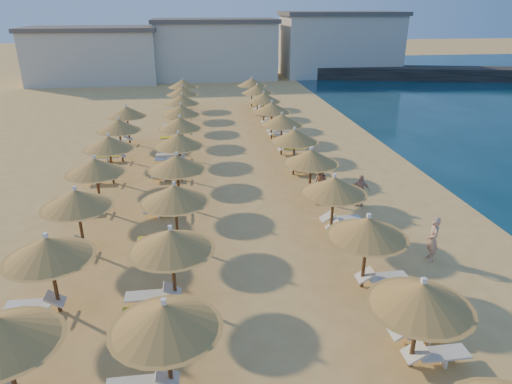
{
  "coord_description": "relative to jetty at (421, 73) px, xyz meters",
  "views": [
    {
      "loc": [
        -2.97,
        -14.54,
        9.05
      ],
      "look_at": [
        -0.44,
        4.0,
        1.3
      ],
      "focal_mm": 32.0,
      "sensor_mm": 36.0,
      "label": 1
    }
  ],
  "objects": [
    {
      "name": "ground",
      "position": [
        -26.18,
        -42.06,
        -0.75
      ],
      "size": [
        220.0,
        220.0,
        0.0
      ],
      "primitive_type": "plane",
      "color": "#E4B064",
      "rests_on": "ground"
    },
    {
      "name": "jetty",
      "position": [
        0.0,
        0.0,
        0.0
      ],
      "size": [
        30.15,
        10.46,
        1.5
      ],
      "primitive_type": "cube",
      "rotation": [
        0.0,
        0.0,
        -0.22
      ],
      "color": "black",
      "rests_on": "ground"
    },
    {
      "name": "hotel_blocks",
      "position": [
        -24.36,
        4.41,
        2.95
      ],
      "size": [
        47.05,
        10.16,
        8.1
      ],
      "color": "beige",
      "rests_on": "ground"
    },
    {
      "name": "parasol_row_east",
      "position": [
        -23.73,
        -34.51,
        1.49
      ],
      "size": [
        2.74,
        44.12,
        2.78
      ],
      "color": "brown",
      "rests_on": "ground"
    },
    {
      "name": "parasol_row_west",
      "position": [
        -30.07,
        -34.51,
        1.49
      ],
      "size": [
        2.74,
        44.12,
        2.78
      ],
      "color": "brown",
      "rests_on": "ground"
    },
    {
      "name": "parasol_row_inland",
      "position": [
        -33.71,
        -36.39,
        1.49
      ],
      "size": [
        2.74,
        25.31,
        2.78
      ],
      "color": "brown",
      "rests_on": "ground"
    },
    {
      "name": "loungers",
      "position": [
        -28.15,
        -35.04,
        -0.41
      ],
      "size": [
        13.18,
        41.93,
        0.66
      ],
      "color": "silver",
      "rests_on": "ground"
    },
    {
      "name": "beachgoer_a",
      "position": [
        -20.55,
        -42.54,
        0.13
      ],
      "size": [
        0.54,
        0.71,
        1.77
      ],
      "primitive_type": "imported",
      "rotation": [
        0.0,
        0.0,
        -1.76
      ],
      "color": "tan",
      "rests_on": "ground"
    },
    {
      "name": "beachgoer_b",
      "position": [
        -23.09,
        -36.17,
        0.04
      ],
      "size": [
        0.97,
        0.95,
        1.57
      ],
      "primitive_type": "imported",
      "rotation": [
        0.0,
        0.0,
        -0.73
      ],
      "color": "tan",
      "rests_on": "ground"
    },
    {
      "name": "beachgoer_c",
      "position": [
        -21.47,
        -37.25,
        0.02
      ],
      "size": [
        0.98,
        0.67,
        1.54
      ],
      "primitive_type": "imported",
      "rotation": [
        0.0,
        0.0,
        -0.36
      ],
      "color": "tan",
      "rests_on": "ground"
    }
  ]
}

